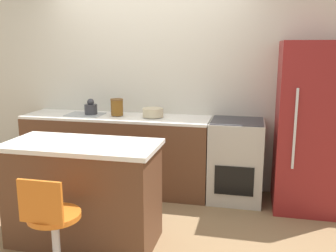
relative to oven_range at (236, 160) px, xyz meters
name	(u,v)px	position (x,y,z in m)	size (l,w,h in m)	color
ground_plane	(136,200)	(-1.12, -0.32, -0.47)	(14.00, 14.00, 0.00)	#8E704C
wall_back	(150,84)	(-1.12, 0.33, 0.83)	(8.00, 0.06, 2.60)	beige
back_counter	(117,153)	(-1.46, 0.00, 0.00)	(2.30, 0.59, 0.94)	brown
kitchen_island	(84,193)	(-1.29, -1.30, 0.00)	(1.36, 0.65, 0.94)	brown
oven_range	(236,160)	(0.00, 0.00, 0.00)	(0.61, 0.61, 0.94)	#B7B2A8
refrigerator	(310,127)	(0.78, -0.05, 0.44)	(0.70, 0.72, 1.83)	maroon
stool_chair	(53,232)	(-1.25, -1.92, -0.06)	(0.40, 0.40, 0.86)	#B7B7BC
kettle	(91,108)	(-1.79, 0.01, 0.55)	(0.16, 0.16, 0.19)	#333338
mixing_bowl	(153,112)	(-1.00, 0.01, 0.52)	(0.25, 0.25, 0.10)	#C1B28E
canister_jar	(117,107)	(-1.45, 0.01, 0.57)	(0.16, 0.16, 0.20)	brown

